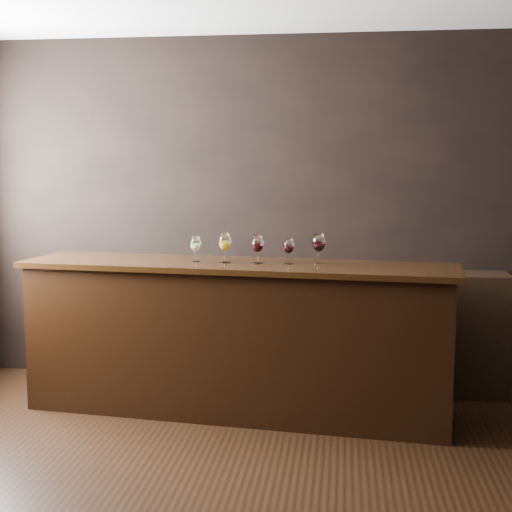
# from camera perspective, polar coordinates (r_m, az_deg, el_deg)

# --- Properties ---
(ground) EXTENTS (5.00, 5.00, 0.00)m
(ground) POSITION_cam_1_polar(r_m,az_deg,el_deg) (3.98, -2.90, -19.01)
(ground) COLOR black
(ground) RESTS_ON ground
(room_shell) EXTENTS (5.02, 4.52, 2.81)m
(room_shell) POSITION_cam_1_polar(r_m,az_deg,el_deg) (3.73, -6.33, 7.97)
(room_shell) COLOR black
(room_shell) RESTS_ON ground
(bar_counter) EXTENTS (3.04, 0.98, 1.04)m
(bar_counter) POSITION_cam_1_polar(r_m,az_deg,el_deg) (5.13, -1.56, -6.78)
(bar_counter) COLOR black
(bar_counter) RESTS_ON ground
(bar_top) EXTENTS (3.14, 1.06, 0.04)m
(bar_top) POSITION_cam_1_polar(r_m,az_deg,el_deg) (5.02, -1.58, -0.77)
(bar_top) COLOR black
(bar_top) RESTS_ON bar_counter
(back_bar_shelf) EXTENTS (2.63, 0.40, 0.95)m
(back_bar_shelf) POSITION_cam_1_polar(r_m,az_deg,el_deg) (5.69, 6.41, -5.92)
(back_bar_shelf) COLOR black
(back_bar_shelf) RESTS_ON ground
(glass_white) EXTENTS (0.08, 0.08, 0.18)m
(glass_white) POSITION_cam_1_polar(r_m,az_deg,el_deg) (5.09, -4.86, 0.93)
(glass_white) COLOR white
(glass_white) RESTS_ON bar_top
(glass_amber) EXTENTS (0.09, 0.09, 0.21)m
(glass_amber) POSITION_cam_1_polar(r_m,az_deg,el_deg) (5.02, -2.50, 1.08)
(glass_amber) COLOR white
(glass_amber) RESTS_ON bar_top
(glass_red_a) EXTENTS (0.08, 0.08, 0.20)m
(glass_red_a) POSITION_cam_1_polar(r_m,az_deg,el_deg) (4.98, 0.13, 0.93)
(glass_red_a) COLOR white
(glass_red_a) RESTS_ON bar_top
(glass_red_b) EXTENTS (0.08, 0.08, 0.18)m
(glass_red_b) POSITION_cam_1_polar(r_m,az_deg,el_deg) (4.96, 2.63, 0.77)
(glass_red_b) COLOR white
(glass_red_b) RESTS_ON bar_top
(glass_red_c) EXTENTS (0.09, 0.09, 0.21)m
(glass_red_c) POSITION_cam_1_polar(r_m,az_deg,el_deg) (4.97, 5.05, 1.03)
(glass_red_c) COLOR white
(glass_red_c) RESTS_ON bar_top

